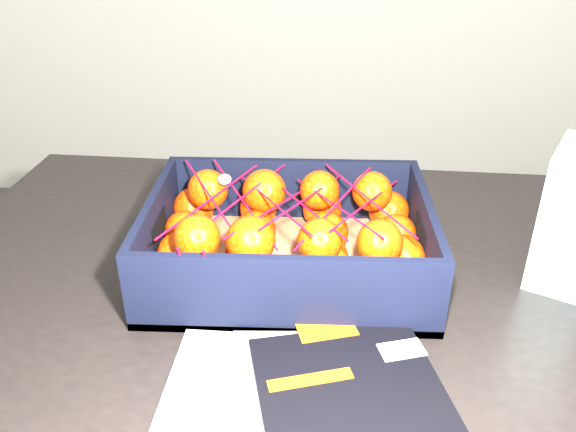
{
  "coord_description": "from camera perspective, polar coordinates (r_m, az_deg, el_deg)",
  "views": [
    {
      "loc": [
        0.31,
        -0.77,
        1.26
      ],
      "look_at": [
        0.29,
        -0.04,
        0.86
      ],
      "focal_mm": 36.86,
      "sensor_mm": 36.0,
      "label": 1
    }
  ],
  "objects": [
    {
      "name": "mesh_net",
      "position": [
        0.85,
        -0.53,
        0.91
      ],
      "size": [
        0.34,
        0.28,
        0.09
      ],
      "color": "red",
      "rests_on": "clementine_heap"
    },
    {
      "name": "magazine_stack",
      "position": [
        0.68,
        2.05,
        -18.76
      ],
      "size": [
        0.36,
        0.34,
        0.02
      ],
      "color": "silver",
      "rests_on": "table"
    },
    {
      "name": "produce_crate",
      "position": [
        0.9,
        0.08,
        -3.22
      ],
      "size": [
        0.42,
        0.31,
        0.12
      ],
      "color": "olive",
      "rests_on": "table"
    },
    {
      "name": "table",
      "position": [
        0.97,
        1.51,
        -10.13
      ],
      "size": [
        1.25,
        0.88,
        0.75
      ],
      "color": "black",
      "rests_on": "ground"
    },
    {
      "name": "clementine_heap",
      "position": [
        0.88,
        0.04,
        -1.82
      ],
      "size": [
        0.4,
        0.29,
        0.12
      ],
      "color": "red",
      "rests_on": "produce_crate"
    }
  ]
}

